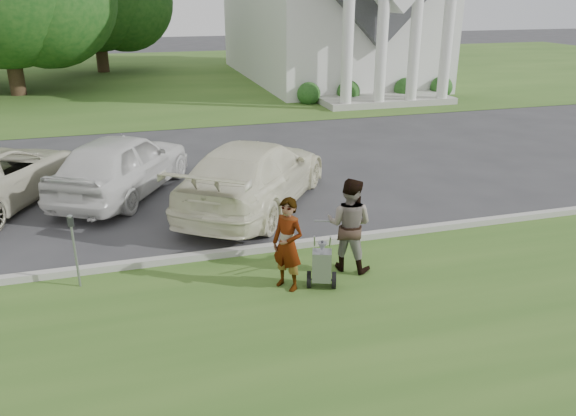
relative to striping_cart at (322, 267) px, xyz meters
name	(u,v)px	position (x,y,z in m)	size (l,w,h in m)	color
ground	(290,261)	(-0.26, 1.14, -0.41)	(120.00, 120.00, 0.00)	#333335
grass_strip	(346,348)	(-0.26, -1.86, -0.40)	(80.00, 7.00, 0.01)	#32581E
church_lawn	(170,76)	(-0.26, 28.14, -0.40)	(80.00, 30.00, 0.01)	#32581E
curb	(282,246)	(-0.26, 1.69, -0.33)	(80.00, 0.18, 0.15)	#9E9E93
striping_cart	(322,267)	(0.00, 0.00, 0.00)	(0.74, 1.10, 0.95)	black
person_left	(288,245)	(-0.58, 0.14, 0.43)	(0.61, 0.40, 1.68)	#999999
person_right	(349,225)	(0.72, 0.54, 0.49)	(0.87, 0.68, 1.79)	#999999
parking_meter_near	(74,243)	(-4.14, 1.20, 0.46)	(0.10, 0.09, 1.37)	gray
car_b	(122,164)	(-3.30, 6.09, 0.41)	(1.93, 4.80, 1.64)	silver
car_c	(254,174)	(-0.23, 4.34, 0.40)	(2.27, 5.57, 1.62)	#EFECCB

